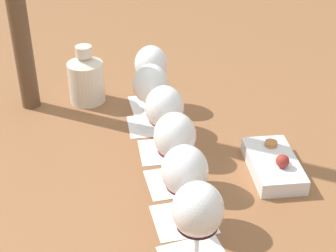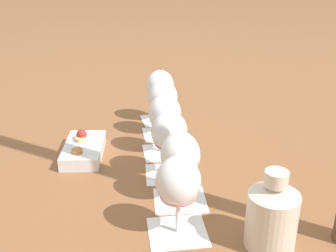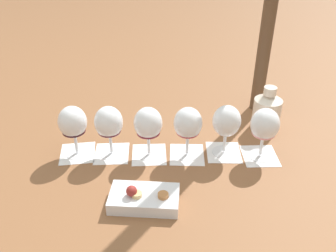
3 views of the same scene
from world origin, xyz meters
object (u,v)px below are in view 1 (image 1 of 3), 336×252
(wine_glass_0, at_px, (151,67))
(wine_glass_4, at_px, (185,174))
(wine_glass_3, at_px, (175,139))
(snack_dish, at_px, (273,165))
(wine_glass_2, at_px, (164,111))
(wine_glass_5, at_px, (198,213))
(ceramic_vase, at_px, (86,78))
(wine_glass_1, at_px, (151,87))

(wine_glass_0, bearing_deg, wine_glass_4, -21.06)
(wine_glass_3, distance_m, snack_dish, 0.23)
(wine_glass_2, xyz_separation_m, wine_glass_4, (0.22, -0.08, 0.00))
(wine_glass_2, distance_m, wine_glass_4, 0.23)
(wine_glass_5, bearing_deg, ceramic_vase, 174.26)
(wine_glass_2, distance_m, ceramic_vase, 0.32)
(wine_glass_5, bearing_deg, wine_glass_2, 159.27)
(ceramic_vase, distance_m, snack_dish, 0.55)
(wine_glass_2, xyz_separation_m, wine_glass_3, (0.11, -0.04, 0.00))
(wine_glass_1, relative_size, wine_glass_5, 1.00)
(wine_glass_0, xyz_separation_m, ceramic_vase, (-0.10, -0.14, -0.04))
(wine_glass_1, height_order, wine_glass_2, same)
(snack_dish, bearing_deg, wine_glass_4, -82.19)
(wine_glass_3, bearing_deg, wine_glass_4, -22.11)
(snack_dish, bearing_deg, wine_glass_5, -64.65)
(wine_glass_5, relative_size, snack_dish, 0.80)
(wine_glass_1, bearing_deg, ceramic_vase, -157.19)
(wine_glass_2, bearing_deg, ceramic_vase, -169.69)
(ceramic_vase, bearing_deg, snack_dish, 23.72)
(wine_glass_3, relative_size, wine_glass_5, 1.00)
(wine_glass_2, relative_size, wine_glass_3, 1.00)
(wine_glass_1, xyz_separation_m, snack_dish, (0.30, 0.13, -0.09))
(wine_glass_0, height_order, wine_glass_5, same)
(wine_glass_2, height_order, wine_glass_5, same)
(wine_glass_3, bearing_deg, wine_glass_1, 163.34)
(wine_glass_0, distance_m, wine_glass_4, 0.46)
(wine_glass_1, distance_m, wine_glass_2, 0.12)
(wine_glass_3, height_order, snack_dish, wine_glass_3)
(wine_glass_1, bearing_deg, wine_glass_5, -18.92)
(wine_glass_1, xyz_separation_m, wine_glass_5, (0.43, -0.15, 0.00))
(wine_glass_5, distance_m, ceramic_vase, 0.64)
(wine_glass_2, bearing_deg, wine_glass_4, -20.90)
(wine_glass_1, distance_m, wine_glass_5, 0.46)
(ceramic_vase, height_order, snack_dish, ceramic_vase)
(wine_glass_1, height_order, snack_dish, wine_glass_1)
(wine_glass_0, height_order, wine_glass_2, same)
(wine_glass_2, xyz_separation_m, ceramic_vase, (-0.31, -0.06, -0.04))
(wine_glass_3, bearing_deg, snack_dish, 69.68)
(wine_glass_4, xyz_separation_m, wine_glass_5, (0.10, -0.04, 0.00))
(wine_glass_2, relative_size, wine_glass_5, 1.00)
(ceramic_vase, bearing_deg, wine_glass_4, -2.84)
(wine_glass_3, xyz_separation_m, wine_glass_4, (0.11, -0.04, -0.00))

